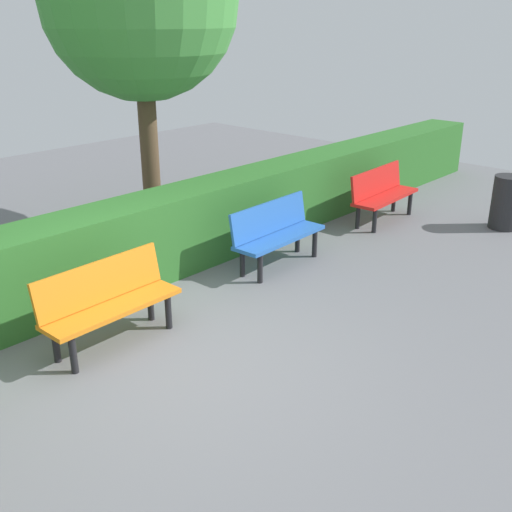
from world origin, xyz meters
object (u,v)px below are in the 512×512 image
bench_blue (276,231)px  trash_bin (506,202)px  tree_near (140,1)px  bench_red (382,192)px  bench_orange (108,300)px

bench_blue → trash_bin: bearing=153.6°
bench_blue → tree_near: tree_near is taller
bench_red → bench_orange: 5.36m
bench_orange → tree_near: (-2.64, -2.62, 2.86)m
bench_blue → trash_bin: size_ratio=1.77×
bench_red → trash_bin: bearing=118.6°
bench_red → trash_bin: (-1.01, 1.65, -0.06)m
bench_orange → bench_blue: bearing=-178.9°
bench_orange → trash_bin: bench_orange is taller
tree_near → bench_red: bearing=137.1°
bench_blue → tree_near: (0.09, -2.51, 2.86)m
bench_red → bench_blue: size_ratio=1.02×
bench_orange → tree_near: bearing=-136.5°
bench_red → tree_near: size_ratio=0.32×
bench_red → tree_near: 4.68m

